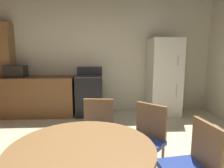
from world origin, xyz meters
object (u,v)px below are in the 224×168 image
(refrigerator, at_px, (164,77))
(chair_north, at_px, (98,130))
(dining_table, at_px, (82,167))
(microwave, at_px, (16,71))
(oven_range, at_px, (89,95))
(chair_northeast, at_px, (146,137))
(chair_east, at_px, (194,165))

(refrigerator, xyz_separation_m, chair_north, (-1.49, -2.11, -0.38))
(dining_table, relative_size, chair_north, 1.28)
(microwave, distance_m, dining_table, 3.60)
(oven_range, height_order, chair_northeast, oven_range)
(microwave, relative_size, chair_east, 0.51)
(dining_table, height_order, chair_east, chair_east)
(refrigerator, distance_m, dining_table, 3.46)
(refrigerator, bearing_deg, oven_range, 178.22)
(microwave, height_order, chair_north, microwave)
(refrigerator, relative_size, chair_north, 2.02)
(dining_table, bearing_deg, oven_range, 92.54)
(refrigerator, height_order, chair_east, refrigerator)
(microwave, relative_size, chair_northeast, 0.51)
(chair_east, bearing_deg, chair_north, -52.16)
(oven_range, height_order, dining_table, oven_range)
(chair_northeast, distance_m, chair_north, 0.60)
(dining_table, distance_m, chair_north, 0.96)
(chair_east, distance_m, chair_north, 1.17)
(refrigerator, distance_m, chair_northeast, 2.57)
(chair_north, bearing_deg, oven_range, -167.86)
(refrigerator, bearing_deg, chair_east, -102.52)
(chair_east, relative_size, chair_northeast, 1.00)
(oven_range, height_order, chair_north, oven_range)
(chair_east, height_order, chair_northeast, same)
(oven_range, bearing_deg, refrigerator, -1.78)
(chair_north, bearing_deg, chair_east, 52.16)
(refrigerator, height_order, chair_north, refrigerator)
(oven_range, bearing_deg, chair_north, -83.77)
(microwave, bearing_deg, dining_table, -60.37)
(dining_table, relative_size, chair_northeast, 1.28)
(dining_table, bearing_deg, chair_northeast, 47.13)
(refrigerator, relative_size, chair_east, 2.02)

